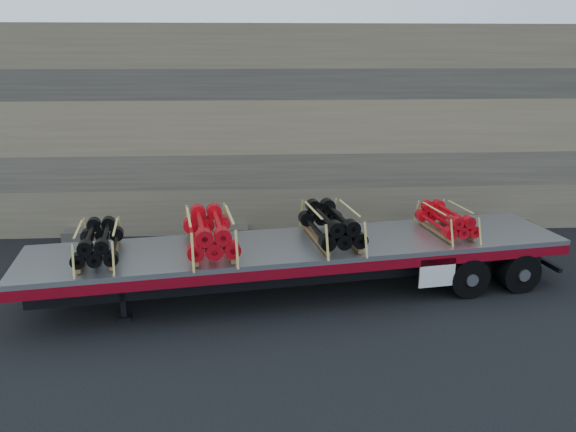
# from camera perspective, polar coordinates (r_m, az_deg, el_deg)

# --- Properties ---
(ground) EXTENTS (120.00, 120.00, 0.00)m
(ground) POSITION_cam_1_polar(r_m,az_deg,el_deg) (15.15, 5.06, -7.61)
(ground) COLOR black
(ground) RESTS_ON ground
(rock_wall) EXTENTS (44.00, 3.00, 7.00)m
(rock_wall) POSITION_cam_1_polar(r_m,az_deg,el_deg) (20.46, 2.59, 8.97)
(rock_wall) COLOR #7A6B54
(rock_wall) RESTS_ON ground
(trailer) EXTENTS (14.14, 4.78, 1.39)m
(trailer) POSITION_cam_1_polar(r_m,az_deg,el_deg) (14.75, 1.34, -5.30)
(trailer) COLOR #9EA0A5
(trailer) RESTS_ON ground
(bundle_front) EXTENTS (1.33, 2.19, 0.73)m
(bundle_front) POSITION_cam_1_polar(r_m,az_deg,el_deg) (14.11, -18.70, -2.66)
(bundle_front) COLOR black
(bundle_front) RESTS_ON trailer
(bundle_midfront) EXTENTS (1.57, 2.59, 0.86)m
(bundle_midfront) POSITION_cam_1_polar(r_m,az_deg,el_deg) (14.03, -7.94, -1.75)
(bundle_midfront) COLOR red
(bundle_midfront) RESTS_ON trailer
(bundle_midrear) EXTENTS (1.53, 2.51, 0.84)m
(bundle_midrear) POSITION_cam_1_polar(r_m,az_deg,el_deg) (14.58, 4.40, -0.98)
(bundle_midrear) COLOR black
(bundle_midrear) RESTS_ON trailer
(bundle_rear) EXTENTS (1.24, 2.04, 0.68)m
(bundle_rear) POSITION_cam_1_polar(r_m,az_deg,el_deg) (15.83, 15.79, -0.45)
(bundle_rear) COLOR red
(bundle_rear) RESTS_ON trailer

